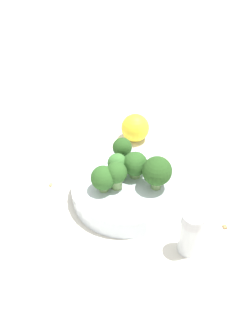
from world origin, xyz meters
name	(u,v)px	position (x,y,z in m)	size (l,w,h in m)	color
ground_plane	(126,196)	(0.00, 0.00, 0.00)	(3.00, 3.00, 0.00)	silver
bowl	(126,189)	(0.00, 0.00, 0.02)	(0.18, 0.18, 0.03)	silver
broccoli_floret_0	(122,148)	(-0.03, -0.05, 0.06)	(0.03, 0.03, 0.04)	#7A9E5B
broccoli_floret_1	(157,172)	(-0.03, 0.04, 0.07)	(0.05, 0.05, 0.06)	#7A9E5B
broccoli_floret_2	(136,165)	(-0.02, 0.00, 0.06)	(0.04, 0.04, 0.05)	#7A9E5B
broccoli_floret_3	(118,175)	(0.02, 0.00, 0.06)	(0.03, 0.03, 0.05)	#7A9E5B
broccoli_floret_4	(103,178)	(0.04, -0.01, 0.06)	(0.04, 0.04, 0.04)	#7A9E5B
broccoli_floret_5	(115,165)	(0.00, -0.02, 0.06)	(0.03, 0.03, 0.04)	#8EB770
pepper_shaker	(190,233)	(0.01, 0.14, 0.04)	(0.03, 0.03, 0.08)	silver
lemon_wedge	(135,128)	(-0.12, -0.11, 0.03)	(0.06, 0.06, 0.06)	yellow
almond_crumb_0	(225,226)	(-0.07, 0.15, 0.00)	(0.01, 0.00, 0.01)	#AD7F4C
almond_crumb_1	(156,159)	(-0.11, -0.03, 0.00)	(0.01, 0.00, 0.01)	#AD7F4C
almond_crumb_2	(201,213)	(-0.06, 0.11, 0.00)	(0.01, 0.01, 0.01)	tan
almond_crumb_3	(51,184)	(0.08, -0.11, 0.00)	(0.01, 0.00, 0.01)	tan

